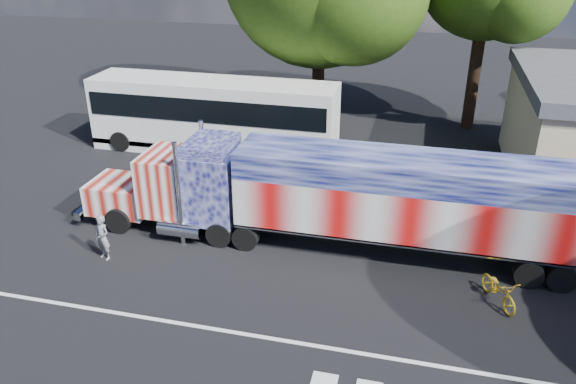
% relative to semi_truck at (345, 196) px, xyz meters
% --- Properties ---
extents(ground, '(100.00, 100.00, 0.00)m').
position_rel_semi_truck_xyz_m(ground, '(-2.21, -2.70, -2.13)').
color(ground, black).
extents(lane_markings, '(30.00, 2.67, 0.01)m').
position_rel_semi_truck_xyz_m(lane_markings, '(-0.50, -6.47, -2.12)').
color(lane_markings, silver).
rests_on(lane_markings, ground).
extents(semi_truck, '(19.38, 3.06, 4.13)m').
position_rel_semi_truck_xyz_m(semi_truck, '(0.00, 0.00, 0.00)').
color(semi_truck, black).
rests_on(semi_truck, ground).
extents(coach_bus, '(13.01, 3.03, 3.78)m').
position_rel_semi_truck_xyz_m(coach_bus, '(-8.20, 8.30, -0.17)').
color(coach_bus, silver).
rests_on(coach_bus, ground).
extents(woman, '(0.74, 0.60, 1.73)m').
position_rel_semi_truck_xyz_m(woman, '(-8.32, -2.89, -1.26)').
color(woman, slate).
rests_on(woman, ground).
extents(bicycle, '(1.47, 2.01, 1.01)m').
position_rel_semi_truck_xyz_m(bicycle, '(5.39, -2.26, -1.62)').
color(bicycle, gold).
rests_on(bicycle, ground).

